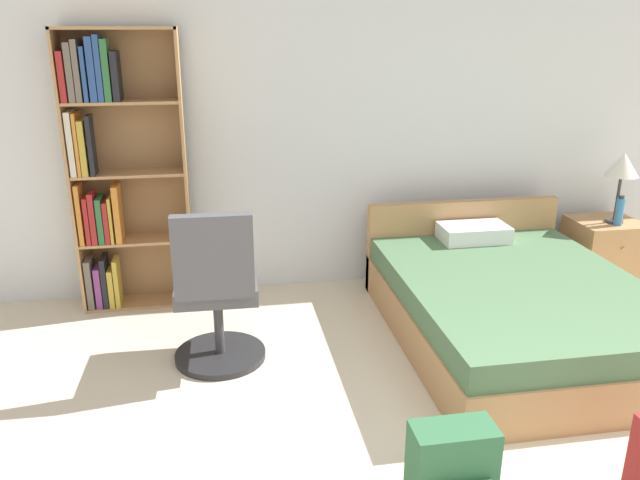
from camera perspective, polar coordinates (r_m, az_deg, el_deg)
wall_back at (r=4.85m, az=5.30°, el=11.00°), size 9.00×0.06×2.60m
bookshelf at (r=4.59m, az=-18.44°, el=6.09°), size 0.79×0.26×1.96m
bed at (r=4.31m, az=17.14°, el=-5.65°), size 1.52×2.01×0.69m
office_chair at (r=3.74m, az=-9.43°, el=-5.04°), size 0.56×0.61×1.02m
nightstand at (r=5.53m, az=24.41°, el=-0.87°), size 0.51×0.49×0.50m
table_lamp at (r=5.33m, az=25.94°, el=6.04°), size 0.25×0.25×0.55m
water_bottle at (r=5.34m, az=25.70°, el=2.39°), size 0.06×0.06×0.24m
backpack_green at (r=2.86m, az=12.02°, el=-19.94°), size 0.36×0.25×0.39m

